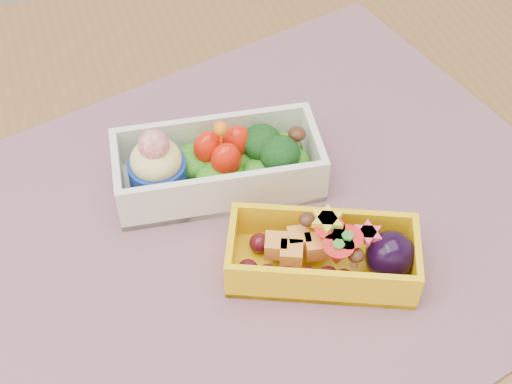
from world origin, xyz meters
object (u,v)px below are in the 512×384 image
object	(u,v)px
table	(264,299)
placemat	(249,229)
bento_white	(217,165)
bento_yellow	(327,254)

from	to	relation	value
table	placemat	xyz separation A→B (m)	(-0.01, 0.01, 0.10)
placemat	bento_white	xyz separation A→B (m)	(-0.01, 0.06, 0.03)
table	bento_yellow	bearing A→B (deg)	-57.89
table	bento_white	world-z (taller)	bento_white
bento_white	bento_yellow	world-z (taller)	bento_white
bento_yellow	table	bearing A→B (deg)	145.31
placemat	bento_yellow	xyz separation A→B (m)	(0.04, -0.06, 0.02)
table	bento_white	size ratio (longest dim) A/B	6.57
table	placemat	distance (m)	0.10
placemat	bento_white	bearing A→B (deg)	100.57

